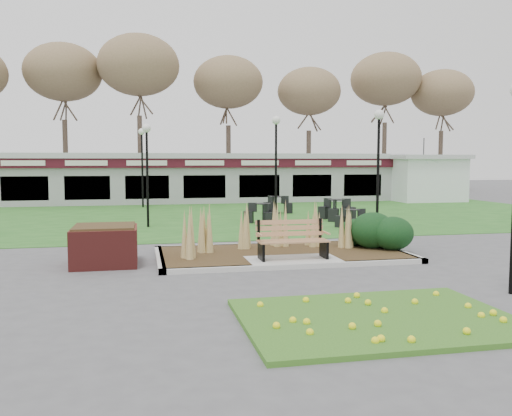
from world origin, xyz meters
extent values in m
plane|color=#515154|center=(0.00, 0.00, 0.00)|extent=(100.00, 100.00, 0.00)
cube|color=#25601E|center=(0.00, 12.00, 0.01)|extent=(34.00, 16.00, 0.02)
cube|color=#30671D|center=(0.00, -4.60, 0.04)|extent=(4.20, 3.00, 0.08)
cube|color=#392516|center=(0.00, 1.20, 0.06)|extent=(6.22, 3.22, 0.12)
cube|color=#B7B7B2|center=(0.00, -0.41, 0.06)|extent=(6.40, 0.18, 0.12)
cube|color=#B7B7B2|center=(0.00, 2.81, 0.06)|extent=(6.40, 0.18, 0.12)
cube|color=#B7B7B2|center=(-3.11, 1.20, 0.06)|extent=(0.18, 3.40, 0.12)
cube|color=#B7B7B2|center=(3.11, 1.20, 0.06)|extent=(0.18, 3.40, 0.12)
cube|color=#B7B7B2|center=(0.00, 0.15, 0.07)|extent=(2.20, 1.20, 0.13)
cone|color=tan|center=(-1.90, 1.60, 0.70)|extent=(0.36, 0.36, 1.15)
cone|color=tan|center=(-0.90, 2.00, 0.70)|extent=(0.36, 0.36, 1.15)
cone|color=tan|center=(0.20, 2.20, 0.70)|extent=(0.36, 0.36, 1.15)
cone|color=tan|center=(1.10, 2.00, 0.70)|extent=(0.36, 0.36, 1.15)
cone|color=tan|center=(1.90, 1.60, 0.70)|extent=(0.36, 0.36, 1.15)
cone|color=tan|center=(-2.40, 0.80, 0.70)|extent=(0.36, 0.36, 1.15)
ellipsoid|color=black|center=(2.60, 1.40, 0.59)|extent=(1.21, 1.10, 0.99)
ellipsoid|color=black|center=(3.00, 1.00, 0.54)|extent=(1.10, 1.00, 0.90)
ellipsoid|color=black|center=(2.90, 1.90, 0.53)|extent=(1.06, 0.96, 0.86)
ellipsoid|color=black|center=(2.30, 1.90, 0.48)|extent=(0.92, 0.84, 0.76)
cube|color=#AE774E|center=(0.00, 0.15, 0.56)|extent=(1.70, 0.57, 0.04)
cube|color=#AE774E|center=(0.00, 0.46, 0.84)|extent=(1.70, 0.13, 0.44)
cube|color=black|center=(-0.78, 0.15, 0.34)|extent=(0.06, 0.55, 0.42)
cube|color=black|center=(0.78, 0.15, 0.34)|extent=(0.06, 0.55, 0.42)
cube|color=black|center=(-0.78, 0.45, 0.81)|extent=(0.06, 0.06, 0.50)
cube|color=black|center=(0.78, 0.45, 0.81)|extent=(0.06, 0.06, 0.50)
cube|color=#AE774E|center=(-0.82, 0.13, 0.74)|extent=(0.05, 0.50, 0.04)
cube|color=#AE774E|center=(0.82, 0.13, 0.74)|extent=(0.05, 0.50, 0.04)
cube|color=maroon|center=(-4.40, 1.00, 0.45)|extent=(1.50, 1.50, 0.90)
cube|color=#392516|center=(-4.40, 1.00, 0.92)|extent=(1.40, 1.40, 0.06)
cube|color=#959698|center=(0.00, 20.00, 1.30)|extent=(24.00, 3.00, 2.60)
cube|color=#420E18|center=(0.00, 18.45, 2.35)|extent=(24.00, 0.18, 0.55)
cube|color=silver|center=(0.00, 20.00, 2.75)|extent=(24.60, 3.40, 0.30)
cube|color=silver|center=(0.00, 18.34, 2.35)|extent=(22.00, 0.02, 0.28)
cube|color=black|center=(0.00, 18.55, 1.00)|extent=(22.00, 0.10, 1.30)
cube|color=white|center=(13.50, 18.00, 1.30)|extent=(4.00, 3.00, 2.60)
cube|color=silver|center=(13.50, 18.00, 2.70)|extent=(4.40, 3.40, 0.25)
cylinder|color=#47382B|center=(-9.00, 28.00, 2.59)|extent=(0.36, 0.36, 5.17)
ellipsoid|color=brown|center=(-9.00, 28.00, 8.39)|extent=(5.24, 5.24, 3.93)
cylinder|color=#47382B|center=(-3.00, 28.00, 2.59)|extent=(0.36, 0.36, 5.17)
ellipsoid|color=brown|center=(-3.00, 28.00, 8.39)|extent=(5.24, 5.24, 3.93)
cylinder|color=#47382B|center=(3.00, 28.00, 2.59)|extent=(0.36, 0.36, 5.17)
ellipsoid|color=brown|center=(3.00, 28.00, 8.39)|extent=(5.24, 5.24, 3.93)
cylinder|color=#47382B|center=(9.00, 28.00, 2.59)|extent=(0.36, 0.36, 5.17)
ellipsoid|color=brown|center=(9.00, 28.00, 8.39)|extent=(5.24, 5.24, 3.93)
cylinder|color=#47382B|center=(15.00, 28.00, 2.59)|extent=(0.36, 0.36, 5.17)
ellipsoid|color=brown|center=(15.00, 28.00, 8.39)|extent=(5.24, 5.24, 3.93)
cylinder|color=#47382B|center=(21.00, 28.00, 2.59)|extent=(0.36, 0.36, 5.17)
ellipsoid|color=brown|center=(21.00, 28.00, 8.39)|extent=(5.24, 5.24, 3.93)
cylinder|color=black|center=(-3.30, 8.17, 1.76)|extent=(0.09, 0.09, 3.52)
sphere|color=white|center=(-3.30, 8.17, 3.66)|extent=(0.32, 0.32, 0.32)
cylinder|color=black|center=(4.79, 5.90, 1.97)|extent=(0.10, 0.10, 3.95)
sphere|color=white|center=(4.79, 5.90, 4.11)|extent=(0.36, 0.36, 0.36)
cylinder|color=black|center=(2.21, 10.65, 2.02)|extent=(0.10, 0.10, 4.05)
sphere|color=white|center=(2.21, 10.65, 4.21)|extent=(0.36, 0.36, 0.36)
cylinder|color=black|center=(-3.46, 17.00, 1.92)|extent=(0.10, 0.10, 3.84)
sphere|color=white|center=(-3.46, 17.00, 3.99)|extent=(0.35, 0.35, 0.35)
cylinder|color=black|center=(1.14, 8.48, 0.04)|extent=(0.46, 0.46, 0.03)
cylinder|color=black|center=(1.14, 8.48, 0.40)|extent=(0.05, 0.05, 0.75)
cylinder|color=black|center=(1.14, 8.48, 0.79)|extent=(0.62, 0.62, 0.03)
cube|color=black|center=(1.59, 8.83, 0.26)|extent=(0.49, 0.49, 0.48)
cube|color=black|center=(0.61, 8.69, 0.26)|extent=(0.46, 0.46, 0.48)
cube|color=black|center=(1.22, 7.91, 0.26)|extent=(0.40, 0.40, 0.48)
cylinder|color=black|center=(4.37, 8.99, 0.04)|extent=(0.50, 0.50, 0.03)
cylinder|color=black|center=(4.37, 8.99, 0.44)|extent=(0.06, 0.06, 0.82)
cylinder|color=black|center=(4.37, 8.99, 0.86)|extent=(0.68, 0.68, 0.03)
cube|color=black|center=(4.99, 9.00, 0.28)|extent=(0.39, 0.39, 0.52)
cube|color=black|center=(4.05, 9.53, 0.28)|extent=(0.53, 0.53, 0.52)
cube|color=black|center=(4.06, 8.44, 0.28)|extent=(0.53, 0.53, 0.52)
cylinder|color=black|center=(3.94, 6.17, 0.03)|extent=(0.41, 0.41, 0.03)
cylinder|color=black|center=(3.94, 6.17, 0.36)|extent=(0.05, 0.05, 0.67)
cylinder|color=black|center=(3.94, 6.17, 0.70)|extent=(0.55, 0.55, 0.02)
cube|color=black|center=(4.45, 6.19, 0.23)|extent=(0.33, 0.33, 0.43)
cube|color=black|center=(3.67, 6.60, 0.23)|extent=(0.43, 0.43, 0.43)
cube|color=black|center=(3.70, 5.72, 0.23)|extent=(0.42, 0.42, 0.43)
cylinder|color=black|center=(2.62, 12.26, 0.04)|extent=(0.46, 0.46, 0.03)
cylinder|color=black|center=(2.62, 12.26, 0.41)|extent=(0.05, 0.05, 0.76)
cylinder|color=black|center=(2.62, 12.26, 0.80)|extent=(0.63, 0.63, 0.03)
cube|color=black|center=(3.20, 12.20, 0.26)|extent=(0.39, 0.39, 0.48)
cube|color=black|center=(2.38, 12.78, 0.26)|extent=(0.47, 0.47, 0.48)
cube|color=black|center=(2.29, 11.78, 0.26)|extent=(0.50, 0.50, 0.48)
cylinder|color=black|center=(12.79, 17.07, 1.10)|extent=(0.06, 0.06, 2.20)
imported|color=#356CBA|center=(12.79, 17.07, 1.71)|extent=(2.51, 2.54, 1.97)
camera|label=1|loc=(-3.53, -12.20, 2.47)|focal=38.00mm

